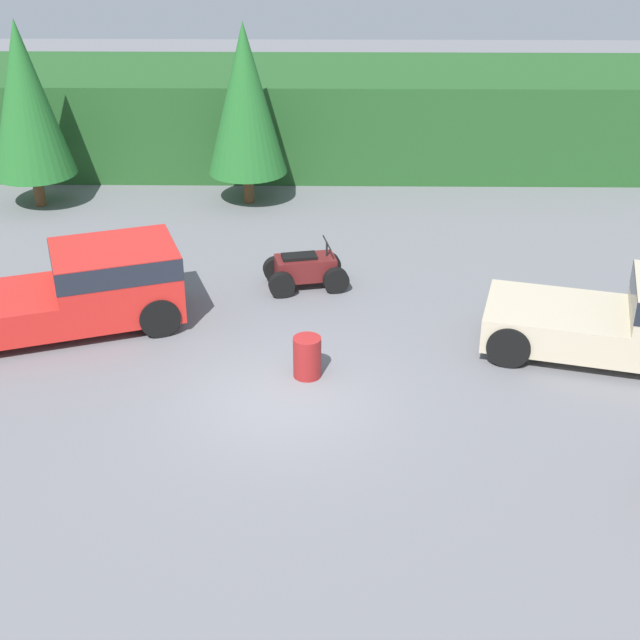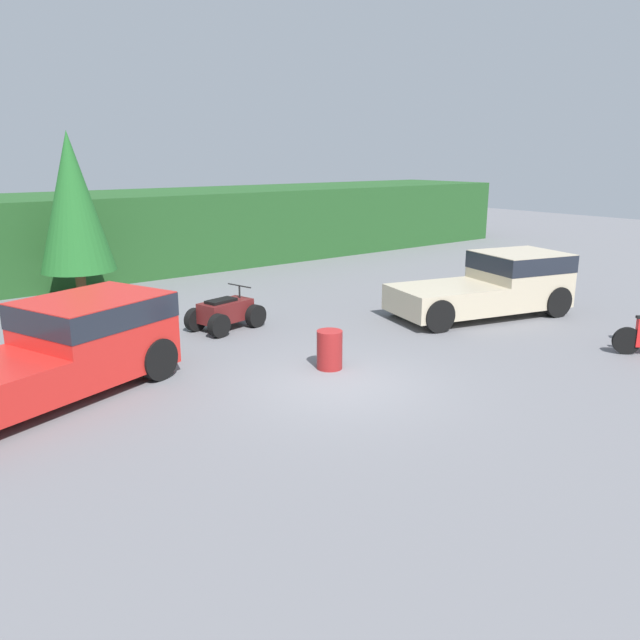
{
  "view_description": "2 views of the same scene",
  "coord_description": "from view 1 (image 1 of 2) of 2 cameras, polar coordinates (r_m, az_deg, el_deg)",
  "views": [
    {
      "loc": [
        0.97,
        -14.92,
        9.46
      ],
      "look_at": [
        0.73,
        1.58,
        0.95
      ],
      "focal_mm": 50.0,
      "sensor_mm": 36.0,
      "label": 1
    },
    {
      "loc": [
        -7.96,
        -9.44,
        4.67
      ],
      "look_at": [
        0.73,
        1.58,
        0.95
      ],
      "focal_mm": 35.0,
      "sensor_mm": 36.0,
      "label": 2
    }
  ],
  "objects": [
    {
      "name": "tree_mid_left",
      "position": [
        27.2,
        -4.8,
        13.89
      ],
      "size": [
        2.39,
        2.39,
        5.44
      ],
      "color": "brown",
      "rests_on": "ground_plane"
    },
    {
      "name": "pickup_truck_red",
      "position": [
        20.63,
        -15.48,
        1.97
      ],
      "size": [
        6.38,
        4.07,
        1.84
      ],
      "rotation": [
        0.0,
        0.0,
        0.34
      ],
      "color": "red",
      "rests_on": "ground_plane"
    },
    {
      "name": "quad_atv",
      "position": [
        22.1,
        -0.95,
        3.23
      ],
      "size": [
        2.19,
        1.57,
        1.16
      ],
      "rotation": [
        0.0,
        0.0,
        0.21
      ],
      "color": "black",
      "rests_on": "ground_plane"
    },
    {
      "name": "hillside_backdrop",
      "position": [
        31.92,
        -0.96,
        13.0
      ],
      "size": [
        44.0,
        6.0,
        3.16
      ],
      "color": "#235123",
      "rests_on": "ground_plane"
    },
    {
      "name": "steel_barrel",
      "position": [
        18.22,
        -0.83,
        -2.38
      ],
      "size": [
        0.58,
        0.58,
        0.88
      ],
      "color": "maroon",
      "rests_on": "ground_plane"
    },
    {
      "name": "ground_plane",
      "position": [
        17.69,
        -2.45,
        -5.07
      ],
      "size": [
        80.0,
        80.0,
        0.0
      ],
      "primitive_type": "plane",
      "color": "slate"
    },
    {
      "name": "tree_left",
      "position": [
        28.16,
        -18.35,
        13.26
      ],
      "size": [
        2.45,
        2.45,
        5.57
      ],
      "color": "brown",
      "rests_on": "ground_plane"
    }
  ]
}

